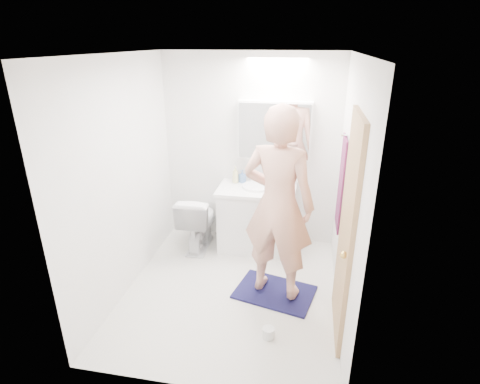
% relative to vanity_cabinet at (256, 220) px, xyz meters
% --- Properties ---
extents(floor, '(2.50, 2.50, 0.00)m').
position_rel_vanity_cabinet_xyz_m(floor, '(-0.12, -0.96, -0.39)').
color(floor, silver).
rests_on(floor, ground).
extents(ceiling, '(2.50, 2.50, 0.00)m').
position_rel_vanity_cabinet_xyz_m(ceiling, '(-0.12, -0.96, 2.01)').
color(ceiling, white).
rests_on(ceiling, floor).
extents(wall_back, '(2.50, 0.00, 2.50)m').
position_rel_vanity_cabinet_xyz_m(wall_back, '(-0.12, 0.29, 0.81)').
color(wall_back, white).
rests_on(wall_back, floor).
extents(wall_front, '(2.50, 0.00, 2.50)m').
position_rel_vanity_cabinet_xyz_m(wall_front, '(-0.12, -2.21, 0.81)').
color(wall_front, white).
rests_on(wall_front, floor).
extents(wall_left, '(0.00, 2.50, 2.50)m').
position_rel_vanity_cabinet_xyz_m(wall_left, '(-1.22, -0.96, 0.81)').
color(wall_left, white).
rests_on(wall_left, floor).
extents(wall_right, '(0.00, 2.50, 2.50)m').
position_rel_vanity_cabinet_xyz_m(wall_right, '(0.98, -0.96, 0.81)').
color(wall_right, white).
rests_on(wall_right, floor).
extents(vanity_cabinet, '(0.90, 0.55, 0.78)m').
position_rel_vanity_cabinet_xyz_m(vanity_cabinet, '(0.00, 0.00, 0.00)').
color(vanity_cabinet, white).
rests_on(vanity_cabinet, floor).
extents(countertop, '(0.95, 0.58, 0.04)m').
position_rel_vanity_cabinet_xyz_m(countertop, '(0.00, -0.00, 0.41)').
color(countertop, white).
rests_on(countertop, vanity_cabinet).
extents(sink_basin, '(0.36, 0.36, 0.03)m').
position_rel_vanity_cabinet_xyz_m(sink_basin, '(-0.00, 0.03, 0.45)').
color(sink_basin, white).
rests_on(sink_basin, countertop).
extents(faucet, '(0.02, 0.02, 0.16)m').
position_rel_vanity_cabinet_xyz_m(faucet, '(-0.00, 0.22, 0.51)').
color(faucet, '#BDBDC1').
rests_on(faucet, countertop).
extents(medicine_cabinet, '(0.88, 0.14, 0.70)m').
position_rel_vanity_cabinet_xyz_m(medicine_cabinet, '(0.18, 0.21, 1.11)').
color(medicine_cabinet, white).
rests_on(medicine_cabinet, wall_back).
extents(mirror_panel, '(0.84, 0.01, 0.66)m').
position_rel_vanity_cabinet_xyz_m(mirror_panel, '(0.18, 0.13, 1.11)').
color(mirror_panel, silver).
rests_on(mirror_panel, medicine_cabinet).
extents(toilet, '(0.42, 0.72, 0.73)m').
position_rel_vanity_cabinet_xyz_m(toilet, '(-0.73, -0.12, -0.02)').
color(toilet, white).
rests_on(toilet, floor).
extents(bath_rug, '(0.91, 0.72, 0.02)m').
position_rel_vanity_cabinet_xyz_m(bath_rug, '(0.34, -0.92, -0.38)').
color(bath_rug, '#17143F').
rests_on(bath_rug, floor).
extents(person, '(0.80, 0.62, 1.96)m').
position_rel_vanity_cabinet_xyz_m(person, '(0.34, -0.92, 0.64)').
color(person, tan).
rests_on(person, bath_rug).
extents(door, '(0.04, 0.80, 2.00)m').
position_rel_vanity_cabinet_xyz_m(door, '(0.96, -1.31, 0.61)').
color(door, tan).
rests_on(door, wall_right).
extents(door_knob, '(0.06, 0.06, 0.06)m').
position_rel_vanity_cabinet_xyz_m(door_knob, '(0.92, -1.61, 0.56)').
color(door_knob, gold).
rests_on(door_knob, door).
extents(towel, '(0.02, 0.42, 1.00)m').
position_rel_vanity_cabinet_xyz_m(towel, '(0.95, -0.41, 0.71)').
color(towel, black).
rests_on(towel, wall_right).
extents(towel_hook, '(0.07, 0.02, 0.02)m').
position_rel_vanity_cabinet_xyz_m(towel_hook, '(0.94, -0.41, 1.23)').
color(towel_hook, silver).
rests_on(towel_hook, wall_right).
extents(soap_bottle_a, '(0.11, 0.11, 0.21)m').
position_rel_vanity_cabinet_xyz_m(soap_bottle_a, '(-0.29, 0.15, 0.54)').
color(soap_bottle_a, '#C9C582').
rests_on(soap_bottle_a, countertop).
extents(soap_bottle_b, '(0.10, 0.10, 0.16)m').
position_rel_vanity_cabinet_xyz_m(soap_bottle_b, '(-0.21, 0.18, 0.51)').
color(soap_bottle_b, '#557CB7').
rests_on(soap_bottle_b, countertop).
extents(toothbrush_cup, '(0.13, 0.13, 0.10)m').
position_rel_vanity_cabinet_xyz_m(toothbrush_cup, '(0.17, 0.16, 0.48)').
color(toothbrush_cup, '#467CD4').
rests_on(toothbrush_cup, countertop).
extents(toilet_paper_roll, '(0.11, 0.11, 0.10)m').
position_rel_vanity_cabinet_xyz_m(toilet_paper_roll, '(0.35, -1.58, -0.34)').
color(toilet_paper_roll, silver).
rests_on(toilet_paper_roll, floor).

